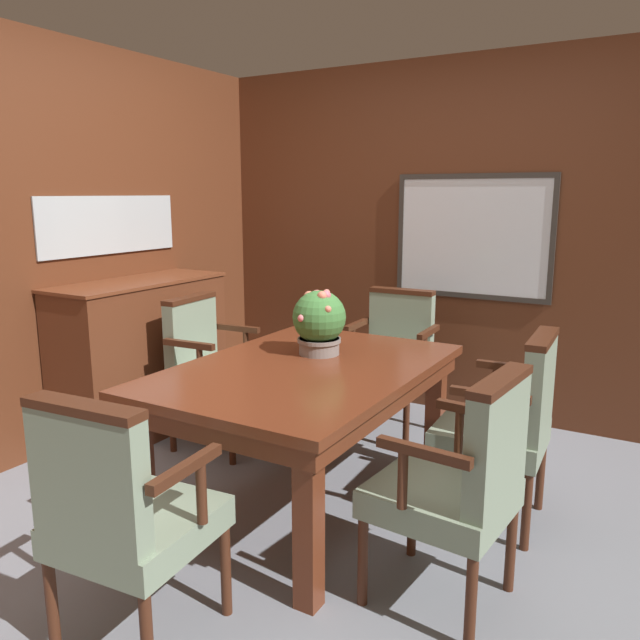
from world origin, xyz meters
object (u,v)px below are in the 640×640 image
(chair_right_near, at_px, (460,479))
(sideboard_cabinet, at_px, (143,357))
(dining_table, at_px, (305,384))
(chair_head_near, at_px, (122,510))
(chair_right_far, at_px, (507,419))
(chair_left_far, at_px, (210,364))
(potted_plant, at_px, (319,322))
(chair_head_far, at_px, (393,355))

(chair_right_near, height_order, sideboard_cabinet, sideboard_cabinet)
(dining_table, bearing_deg, chair_head_near, -89.56)
(chair_head_near, bearing_deg, chair_right_far, -125.51)
(chair_head_near, bearing_deg, sideboard_cabinet, -50.66)
(dining_table, bearing_deg, chair_left_far, 158.12)
(chair_left_far, xyz_separation_m, sideboard_cabinet, (-0.53, -0.05, -0.01))
(sideboard_cabinet, bearing_deg, potted_plant, -3.79)
(chair_head_far, xyz_separation_m, sideboard_cabinet, (-1.41, -0.83, -0.01))
(chair_right_near, xyz_separation_m, chair_right_far, (-0.00, 0.72, 0.00))
(chair_right_near, distance_m, sideboard_cabinet, 2.45)
(dining_table, xyz_separation_m, chair_head_far, (-0.03, 1.15, -0.12))
(chair_left_far, height_order, potted_plant, potted_plant)
(chair_right_near, height_order, potted_plant, potted_plant)
(chair_head_near, xyz_separation_m, chair_right_far, (0.90, 1.51, 0.00))
(potted_plant, distance_m, sideboard_cabinet, 1.45)
(chair_head_near, distance_m, chair_head_far, 2.32)
(chair_right_near, xyz_separation_m, chair_head_far, (-0.94, 1.53, 0.00))
(chair_head_far, relative_size, chair_right_far, 1.00)
(dining_table, relative_size, chair_left_far, 1.68)
(chair_left_far, bearing_deg, chair_right_far, -95.60)
(chair_left_far, relative_size, chair_head_near, 1.00)
(chair_right_near, bearing_deg, chair_head_far, -143.46)
(potted_plant, relative_size, sideboard_cabinet, 0.29)
(dining_table, height_order, sideboard_cabinet, sideboard_cabinet)
(chair_right_near, relative_size, chair_head_far, 1.00)
(chair_left_far, bearing_deg, dining_table, -116.38)
(sideboard_cabinet, bearing_deg, chair_right_near, -16.71)
(dining_table, bearing_deg, sideboard_cabinet, 167.39)
(potted_plant, xyz_separation_m, sideboard_cabinet, (-1.39, 0.09, -0.40))
(chair_right_near, relative_size, chair_left_far, 1.00)
(chair_head_far, relative_size, sideboard_cabinet, 0.78)
(chair_head_far, distance_m, potted_plant, 1.00)
(chair_right_far, xyz_separation_m, sideboard_cabinet, (-2.34, -0.01, -0.01))
(chair_head_far, height_order, potted_plant, potted_plant)
(dining_table, distance_m, potted_plant, 0.36)
(chair_right_near, height_order, chair_head_far, same)
(potted_plant, bearing_deg, dining_table, -77.32)
(dining_table, xyz_separation_m, sideboard_cabinet, (-1.44, 0.32, -0.13))
(chair_left_far, distance_m, sideboard_cabinet, 0.53)
(chair_head_far, bearing_deg, chair_right_near, -60.82)
(chair_right_near, height_order, chair_head_near, same)
(dining_table, height_order, potted_plant, potted_plant)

